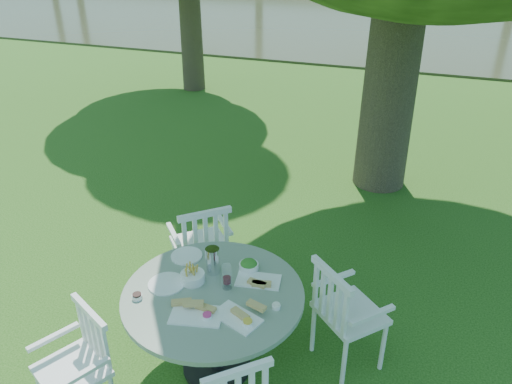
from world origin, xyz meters
The scene contains 7 objects.
ground centered at (0.00, 0.00, 0.00)m, with size 140.00×140.00×0.00m, color #153D0C.
table centered at (0.21, -1.35, 0.64)m, with size 1.40×1.40×0.80m.
chair_ne centered at (1.14, -0.97, 0.58)m, with size 0.68×0.68×0.99m.
chair_nw centered at (-0.29, -0.49, 0.59)m, with size 0.69×0.69×1.00m.
chair_sw centered at (-0.51, -2.05, 0.54)m, with size 0.61×0.60×0.92m.
tableware centered at (0.14, -1.26, 0.84)m, with size 1.09×0.92×0.23m.
river centered at (0.00, 23.00, 0.00)m, with size 100.00×28.00×0.12m, color #2F341F.
Camera 1 is at (1.53, -4.07, 3.26)m, focal length 35.00 mm.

